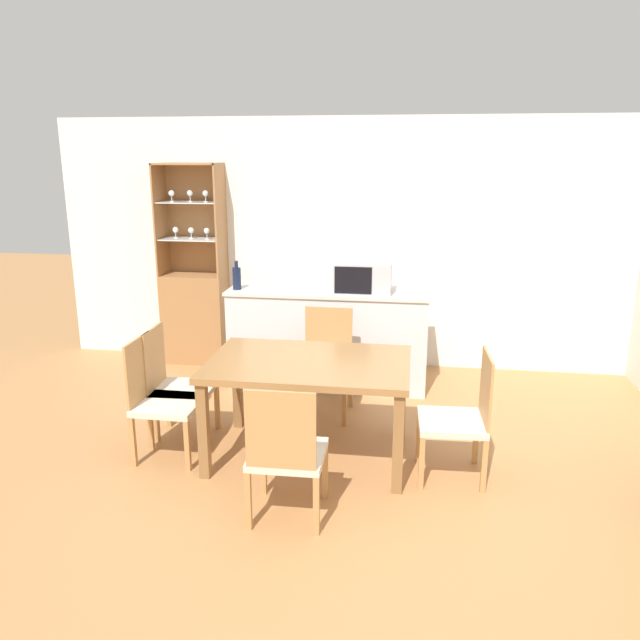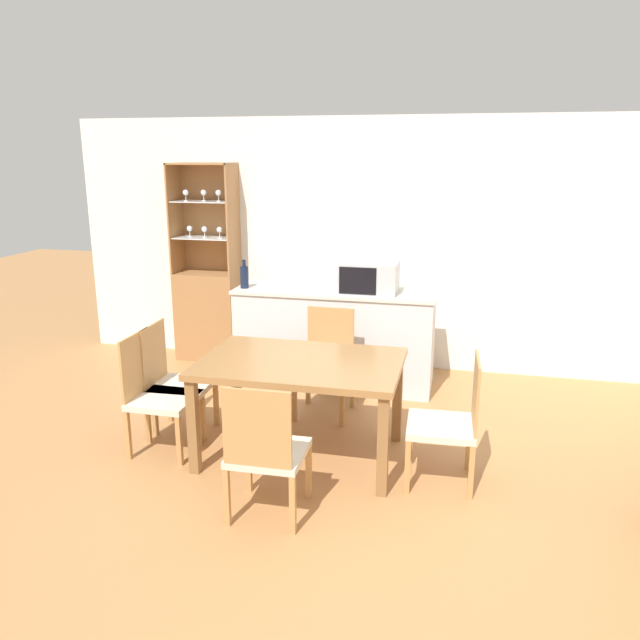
% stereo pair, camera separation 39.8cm
% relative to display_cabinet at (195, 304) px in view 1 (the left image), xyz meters
% --- Properties ---
extents(ground_plane, '(18.00, 18.00, 0.00)m').
position_rel_display_cabinet_xyz_m(ground_plane, '(1.92, -2.42, -0.63)').
color(ground_plane, '#B27A47').
extents(wall_back, '(6.80, 0.06, 2.55)m').
position_rel_display_cabinet_xyz_m(wall_back, '(1.92, 0.21, 0.64)').
color(wall_back, white).
rests_on(wall_back, ground_plane).
extents(kitchen_counter, '(1.91, 0.59, 0.94)m').
position_rel_display_cabinet_xyz_m(kitchen_counter, '(1.51, -0.50, -0.16)').
color(kitchen_counter, silver).
rests_on(kitchen_counter, ground_plane).
extents(display_cabinet, '(0.67, 0.37, 2.09)m').
position_rel_display_cabinet_xyz_m(display_cabinet, '(0.00, 0.00, 0.00)').
color(display_cabinet, '#A37042').
rests_on(display_cabinet, ground_plane).
extents(dining_table, '(1.45, 0.96, 0.75)m').
position_rel_display_cabinet_xyz_m(dining_table, '(1.58, -2.02, 0.03)').
color(dining_table, olive).
rests_on(dining_table, ground_plane).
extents(dining_chair_side_left_far, '(0.47, 0.47, 0.90)m').
position_rel_display_cabinet_xyz_m(dining_chair_side_left_far, '(0.51, -1.88, -0.20)').
color(dining_chair_side_left_far, beige).
rests_on(dining_chair_side_left_far, ground_plane).
extents(dining_chair_side_left_near, '(0.45, 0.45, 0.90)m').
position_rel_display_cabinet_xyz_m(dining_chair_side_left_near, '(0.51, -2.17, -0.20)').
color(dining_chair_side_left_near, beige).
rests_on(dining_chair_side_left_near, ground_plane).
extents(dining_chair_head_far, '(0.47, 0.47, 0.90)m').
position_rel_display_cabinet_xyz_m(dining_chair_head_far, '(1.58, -1.19, -0.20)').
color(dining_chair_head_far, beige).
rests_on(dining_chair_head_far, ground_plane).
extents(dining_chair_side_right_near, '(0.47, 0.47, 0.90)m').
position_rel_display_cabinet_xyz_m(dining_chair_side_right_near, '(2.65, -2.17, -0.20)').
color(dining_chair_side_right_near, beige).
rests_on(dining_chair_side_right_near, ground_plane).
extents(dining_chair_head_near, '(0.46, 0.46, 0.90)m').
position_rel_display_cabinet_xyz_m(dining_chair_head_near, '(1.58, -2.85, -0.20)').
color(dining_chair_head_near, beige).
rests_on(dining_chair_head_near, ground_plane).
extents(microwave, '(0.53, 0.40, 0.29)m').
position_rel_display_cabinet_xyz_m(microwave, '(1.83, -0.52, 0.45)').
color(microwave, '#B7BABF').
rests_on(microwave, kitchen_counter).
extents(wine_bottle, '(0.08, 0.08, 0.27)m').
position_rel_display_cabinet_xyz_m(wine_bottle, '(0.65, -0.61, 0.42)').
color(wine_bottle, '#141E38').
rests_on(wine_bottle, kitchen_counter).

